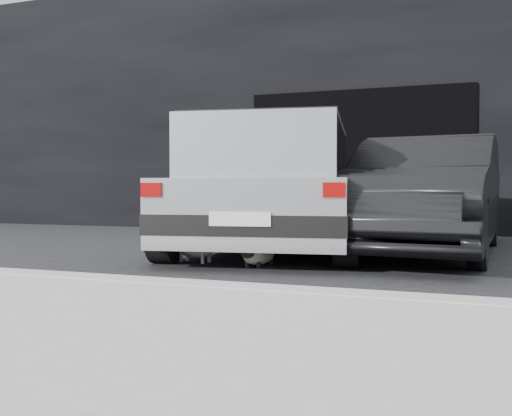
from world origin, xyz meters
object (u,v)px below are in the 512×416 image
(silver_hatchback, at_px, (275,181))
(cat_white, at_px, (197,247))
(second_car, at_px, (427,194))
(cat_siamese, at_px, (257,255))

(silver_hatchback, bearing_deg, cat_white, -115.74)
(second_car, height_order, cat_siamese, second_car)
(silver_hatchback, height_order, second_car, silver_hatchback)
(second_car, relative_size, cat_siamese, 5.64)
(silver_hatchback, height_order, cat_siamese, silver_hatchback)
(silver_hatchback, relative_size, cat_white, 6.45)
(silver_hatchback, bearing_deg, cat_siamese, -87.93)
(cat_white, bearing_deg, silver_hatchback, 173.06)
(second_car, bearing_deg, cat_white, -138.08)
(second_car, relative_size, cat_white, 6.08)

